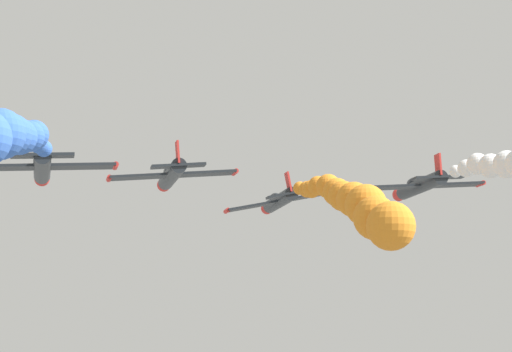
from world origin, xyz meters
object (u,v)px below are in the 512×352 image
airplane_right_inner (420,185)px  airplane_left_outer (42,166)px  airplane_lead (280,200)px  airplane_left_inner (172,175)px

airplane_right_inner → airplane_left_outer: 29.94m
airplane_right_inner → airplane_lead: bearing=135.5°
airplane_left_inner → airplane_lead: bearing=42.4°
airplane_lead → airplane_left_outer: airplane_lead is taller
airplane_left_outer → airplane_right_inner: bearing=18.5°
airplane_lead → airplane_left_inner: (-9.96, -9.11, 0.57)m
airplane_right_inner → airplane_left_outer: size_ratio=1.00×
airplane_left_inner → airplane_right_inner: 19.07m
airplane_left_outer → airplane_lead: bearing=43.8°
airplane_left_inner → airplane_left_outer: bearing=-134.9°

